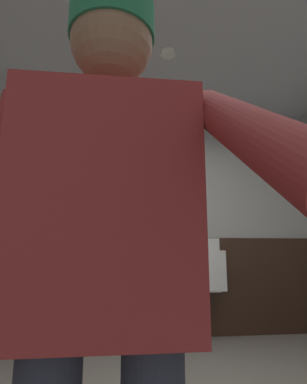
{
  "coord_description": "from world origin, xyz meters",
  "views": [
    {
      "loc": [
        -0.33,
        -1.82,
        0.99
      ],
      "look_at": [
        -0.18,
        -0.51,
        1.25
      ],
      "focal_mm": 28.22,
      "sensor_mm": 36.0,
      "label": 1
    }
  ],
  "objects": [
    {
      "name": "wall_back",
      "position": [
        0.0,
        1.98,
        1.42
      ],
      "size": [
        4.93,
        0.12,
        2.83
      ],
      "primitive_type": "cube",
      "color": "#B2B2AD",
      "rests_on": "ground_plane"
    },
    {
      "name": "wainscot_band_back",
      "position": [
        0.0,
        1.91,
        0.58
      ],
      "size": [
        4.33,
        0.03,
        1.16
      ],
      "primitive_type": "cube",
      "color": "#382319",
      "rests_on": "ground_plane"
    },
    {
      "name": "downlight_far",
      "position": [
        0.09,
        0.67,
        2.82
      ],
      "size": [
        0.14,
        0.14,
        0.03
      ],
      "primitive_type": "cylinder",
      "color": "white"
    },
    {
      "name": "urinal_left",
      "position": [
        -0.03,
        1.76,
        0.78
      ],
      "size": [
        0.4,
        0.34,
        1.24
      ],
      "color": "white",
      "rests_on": "ground_plane"
    },
    {
      "name": "urinal_middle",
      "position": [
        0.72,
        1.76,
        0.78
      ],
      "size": [
        0.4,
        0.34,
        1.24
      ],
      "color": "white",
      "rests_on": "ground_plane"
    },
    {
      "name": "privacy_divider_panel",
      "position": [
        0.35,
        1.69,
        0.95
      ],
      "size": [
        0.04,
        0.4,
        0.9
      ],
      "primitive_type": "cube",
      "color": "#4C4C51"
    },
    {
      "name": "person",
      "position": [
        -0.36,
        -1.12,
        0.96
      ],
      "size": [
        0.63,
        0.6,
        1.64
      ],
      "color": "#2D3342",
      "rests_on": "ground_plane"
    }
  ]
}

